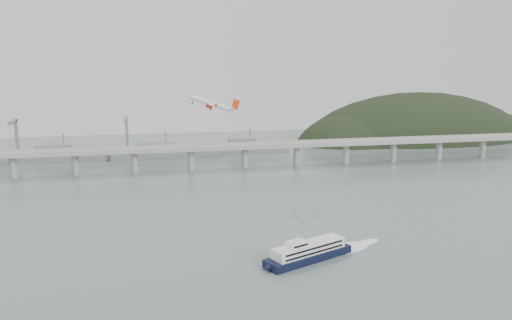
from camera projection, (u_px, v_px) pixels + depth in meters
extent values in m
plane|color=slate|center=(277.00, 244.00, 269.48)|extent=(900.00, 900.00, 0.00)
cube|color=#969693|center=(223.00, 147.00, 457.65)|extent=(800.00, 22.00, 2.20)
cube|color=#969693|center=(225.00, 147.00, 447.19)|extent=(800.00, 0.60, 1.80)
cube|color=#969693|center=(222.00, 143.00, 467.35)|extent=(800.00, 0.60, 1.80)
cylinder|color=#969693|center=(14.00, 167.00, 423.12)|extent=(6.00, 6.00, 21.00)
cylinder|color=#969693|center=(75.00, 164.00, 433.27)|extent=(6.00, 6.00, 21.00)
cylinder|color=#969693|center=(134.00, 162.00, 443.43)|extent=(6.00, 6.00, 21.00)
cylinder|color=#969693|center=(191.00, 160.00, 453.58)|extent=(6.00, 6.00, 21.00)
cylinder|color=#969693|center=(245.00, 158.00, 463.73)|extent=(6.00, 6.00, 21.00)
cylinder|color=#969693|center=(296.00, 156.00, 473.89)|extent=(6.00, 6.00, 21.00)
cylinder|color=#969693|center=(346.00, 154.00, 484.04)|extent=(6.00, 6.00, 21.00)
cylinder|color=#969693|center=(393.00, 152.00, 494.20)|extent=(6.00, 6.00, 21.00)
cylinder|color=#969693|center=(439.00, 150.00, 504.35)|extent=(6.00, 6.00, 21.00)
cylinder|color=#969693|center=(483.00, 148.00, 514.50)|extent=(6.00, 6.00, 21.00)
ellipsoid|color=black|center=(416.00, 153.00, 644.60)|extent=(320.00, 150.00, 156.00)
ellipsoid|color=black|center=(350.00, 152.00, 614.56)|extent=(140.00, 110.00, 96.00)
ellipsoid|color=black|center=(473.00, 154.00, 673.83)|extent=(220.00, 140.00, 120.00)
cube|color=slate|center=(65.00, 157.00, 497.47)|extent=(95.67, 20.15, 8.00)
cube|color=slate|center=(54.00, 149.00, 494.01)|extent=(33.90, 15.02, 8.00)
cylinder|color=slate|center=(63.00, 141.00, 494.40)|extent=(1.60, 1.60, 14.00)
cube|color=slate|center=(166.00, 154.00, 512.98)|extent=(110.55, 21.43, 8.00)
cube|color=slate|center=(155.00, 147.00, 509.21)|extent=(39.01, 16.73, 8.00)
cylinder|color=slate|center=(166.00, 139.00, 509.90)|extent=(1.60, 1.60, 14.00)
cube|color=slate|center=(250.00, 149.00, 540.86)|extent=(85.00, 13.60, 8.00)
cube|color=slate|center=(242.00, 142.00, 537.59)|extent=(29.75, 11.90, 8.00)
cylinder|color=slate|center=(250.00, 135.00, 537.78)|extent=(1.60, 1.60, 14.00)
cube|color=slate|center=(17.00, 138.00, 513.05)|extent=(3.00, 3.00, 40.00)
cube|color=slate|center=(13.00, 122.00, 499.98)|extent=(3.00, 28.00, 3.00)
cube|color=slate|center=(127.00, 135.00, 535.38)|extent=(3.00, 3.00, 40.00)
cube|color=slate|center=(126.00, 119.00, 522.32)|extent=(3.00, 28.00, 3.00)
cube|color=black|center=(308.00, 256.00, 248.26)|extent=(49.21, 30.00, 3.89)
cone|color=black|center=(266.00, 268.00, 233.37)|extent=(6.00, 5.50, 3.89)
cube|color=white|center=(309.00, 248.00, 247.42)|extent=(41.31, 25.13, 4.86)
cube|color=black|center=(315.00, 248.00, 243.25)|extent=(33.94, 14.81, 0.97)
cube|color=black|center=(315.00, 253.00, 243.70)|extent=(33.94, 14.81, 0.97)
cube|color=black|center=(302.00, 242.00, 251.11)|extent=(33.94, 14.81, 0.97)
cube|color=black|center=(302.00, 247.00, 251.56)|extent=(33.94, 14.81, 0.97)
cube|color=white|center=(297.00, 244.00, 242.30)|extent=(11.62, 10.10, 2.53)
cube|color=black|center=(301.00, 246.00, 239.54)|extent=(8.07, 3.58, 0.97)
cylinder|color=white|center=(297.00, 238.00, 241.70)|extent=(0.64, 0.64, 3.89)
ellipsoid|color=white|center=(347.00, 248.00, 264.08)|extent=(31.24, 23.96, 0.19)
ellipsoid|color=white|center=(365.00, 243.00, 271.80)|extent=(22.04, 14.76, 0.19)
cylinder|color=white|center=(211.00, 103.00, 321.30)|extent=(26.16, 7.58, 11.60)
cone|color=white|center=(188.00, 96.00, 319.03)|extent=(5.12, 4.04, 4.45)
cone|color=white|center=(234.00, 110.00, 323.59)|extent=(5.72, 3.74, 4.75)
cube|color=white|center=(212.00, 105.00, 321.53)|extent=(7.54, 32.21, 3.38)
cube|color=white|center=(233.00, 109.00, 323.38)|extent=(3.97, 11.51, 1.73)
cube|color=red|center=(236.00, 104.00, 323.21)|extent=(5.97, 0.87, 7.13)
cylinder|color=red|center=(209.00, 106.00, 326.53)|extent=(4.71, 2.83, 3.33)
cylinder|color=black|center=(206.00, 105.00, 326.23)|extent=(1.25, 2.24, 2.16)
cube|color=white|center=(209.00, 105.00, 326.43)|extent=(2.59, 0.50, 1.82)
cylinder|color=red|center=(209.00, 107.00, 316.38)|extent=(4.71, 2.83, 3.33)
cylinder|color=black|center=(206.00, 106.00, 316.08)|extent=(1.25, 2.24, 2.16)
cube|color=white|center=(210.00, 105.00, 316.29)|extent=(2.59, 0.50, 1.82)
cylinder|color=black|center=(211.00, 107.00, 324.10)|extent=(1.07, 0.41, 2.26)
cylinder|color=black|center=(210.00, 109.00, 324.21)|extent=(1.34, 0.50, 1.32)
cylinder|color=black|center=(211.00, 108.00, 319.31)|extent=(1.07, 0.41, 2.26)
cylinder|color=black|center=(211.00, 109.00, 319.41)|extent=(1.34, 0.50, 1.32)
cylinder|color=black|center=(193.00, 102.00, 319.86)|extent=(1.07, 0.41, 2.26)
cylinder|color=black|center=(192.00, 103.00, 319.96)|extent=(1.34, 0.50, 1.32)
cube|color=red|center=(214.00, 104.00, 337.38)|extent=(2.15, 0.38, 2.62)
cube|color=red|center=(216.00, 105.00, 306.03)|extent=(2.15, 0.38, 2.62)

